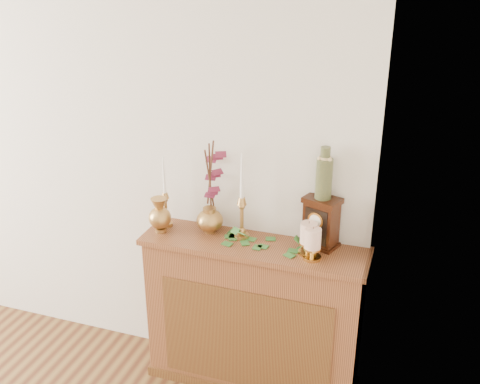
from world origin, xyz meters
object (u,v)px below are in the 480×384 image
(candlestick_center, at_px, (242,211))
(ginger_jar, at_px, (214,189))
(bud_vase, at_px, (160,215))
(ceramic_vase, at_px, (324,176))
(candlestick_left, at_px, (166,204))
(mantel_clock, at_px, (321,223))

(candlestick_center, xyz_separation_m, ginger_jar, (-0.18, 0.05, 0.09))
(candlestick_center, xyz_separation_m, bud_vase, (-0.45, -0.08, -0.06))
(bud_vase, distance_m, ginger_jar, 0.34)
(candlestick_center, relative_size, ceramic_vase, 1.78)
(candlestick_left, xyz_separation_m, mantel_clock, (0.88, 0.04, -0.00))
(candlestick_left, bearing_deg, bud_vase, -88.61)
(candlestick_left, relative_size, candlestick_center, 0.85)
(candlestick_center, distance_m, mantel_clock, 0.43)
(candlestick_left, bearing_deg, mantel_clock, 2.92)
(ginger_jar, bearing_deg, mantel_clock, 0.16)
(ginger_jar, distance_m, ceramic_vase, 0.62)
(candlestick_left, xyz_separation_m, ginger_jar, (0.28, 0.04, 0.11))
(ginger_jar, bearing_deg, bud_vase, -155.61)
(candlestick_center, height_order, bud_vase, candlestick_center)
(bud_vase, height_order, ginger_jar, ginger_jar)
(candlestick_left, xyz_separation_m, bud_vase, (0.00, -0.08, -0.04))
(bud_vase, relative_size, ceramic_vase, 0.73)
(candlestick_center, height_order, ceramic_vase, ceramic_vase)
(bud_vase, bearing_deg, ginger_jar, 24.39)
(bud_vase, bearing_deg, ceramic_vase, 8.34)
(mantel_clock, bearing_deg, bud_vase, -152.87)
(candlestick_left, relative_size, ceramic_vase, 1.51)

